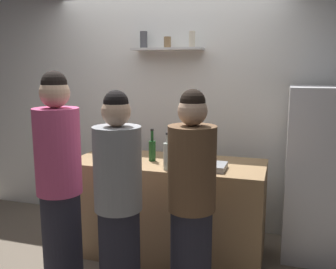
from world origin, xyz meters
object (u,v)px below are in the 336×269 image
at_px(utensil_holder, 109,157).
at_px(wine_bottle_green_glass, 152,150).
at_px(refrigerator, 319,174).
at_px(person_grey_hoodie, 118,205).
at_px(wine_bottle_pale_glass, 168,155).
at_px(person_brown_jacket, 191,205).
at_px(person_pink_top, 60,187).
at_px(water_bottle_plastic, 96,143).
at_px(baking_pan, 206,166).

height_order(utensil_holder, wine_bottle_green_glass, wine_bottle_green_glass).
relative_size(refrigerator, person_grey_hoodie, 0.99).
relative_size(wine_bottle_pale_glass, person_brown_jacket, 0.20).
height_order(person_pink_top, person_grey_hoodie, person_pink_top).
xyz_separation_m(refrigerator, person_brown_jacket, (-0.93, -1.09, -0.00)).
bearing_deg(water_bottle_plastic, wine_bottle_pale_glass, -19.92).
bearing_deg(wine_bottle_green_glass, wine_bottle_pale_glass, -47.53).
distance_m(utensil_holder, person_grey_hoodie, 0.76).
bearing_deg(baking_pan, person_brown_jacket, -88.50).
distance_m(person_pink_top, person_grey_hoodie, 0.50).
bearing_deg(person_grey_hoodie, utensil_holder, 20.66).
relative_size(water_bottle_plastic, person_pink_top, 0.15).
xyz_separation_m(refrigerator, wine_bottle_green_glass, (-1.47, -0.39, 0.21)).
bearing_deg(wine_bottle_pale_glass, person_pink_top, -140.30).
bearing_deg(utensil_holder, person_brown_jacket, -29.07).
relative_size(utensil_holder, wine_bottle_pale_glass, 0.69).
bearing_deg(wine_bottle_green_glass, water_bottle_plastic, 174.92).
xyz_separation_m(refrigerator, water_bottle_plastic, (-2.08, -0.34, 0.22)).
distance_m(refrigerator, utensil_holder, 1.91).
height_order(refrigerator, wine_bottle_pale_glass, refrigerator).
distance_m(baking_pan, water_bottle_plastic, 1.15).
height_order(water_bottle_plastic, person_grey_hoodie, person_grey_hoodie).
distance_m(refrigerator, person_grey_hoodie, 1.89).
bearing_deg(wine_bottle_pale_glass, person_grey_hoodie, -107.11).
height_order(wine_bottle_pale_glass, wine_bottle_green_glass, wine_bottle_pale_glass).
bearing_deg(person_pink_top, water_bottle_plastic, 164.41).
xyz_separation_m(person_pink_top, person_grey_hoodie, (0.50, -0.03, -0.07)).
relative_size(water_bottle_plastic, person_grey_hoodie, 0.16).
height_order(utensil_holder, person_pink_top, person_pink_top).
xyz_separation_m(utensil_holder, water_bottle_plastic, (-0.27, 0.27, 0.05)).
bearing_deg(refrigerator, wine_bottle_green_glass, -165.20).
bearing_deg(person_grey_hoodie, refrigerator, -59.56).
bearing_deg(person_pink_top, baking_pan, 99.26).
bearing_deg(wine_bottle_pale_glass, utensil_holder, 176.53).
bearing_deg(baking_pan, person_pink_top, -145.27).
height_order(person_brown_jacket, person_grey_hoodie, person_brown_jacket).
distance_m(refrigerator, baking_pan, 1.09).
distance_m(person_brown_jacket, person_grey_hoodie, 0.52).
xyz_separation_m(wine_bottle_pale_glass, person_grey_hoodie, (-0.18, -0.60, -0.24)).
bearing_deg(utensil_holder, baking_pan, 5.46).
distance_m(wine_bottle_green_glass, person_grey_hoodie, 0.87).
relative_size(wine_bottle_green_glass, person_pink_top, 0.17).
bearing_deg(person_grey_hoodie, wine_bottle_pale_glass, -27.43).
relative_size(baking_pan, person_grey_hoodie, 0.21).
distance_m(wine_bottle_pale_glass, person_grey_hoodie, 0.67).
xyz_separation_m(wine_bottle_pale_glass, person_brown_jacket, (0.32, -0.45, -0.23)).
xyz_separation_m(baking_pan, person_grey_hoodie, (-0.49, -0.71, -0.14)).
distance_m(water_bottle_plastic, person_pink_top, 0.89).
xyz_separation_m(refrigerator, person_grey_hoodie, (-1.43, -1.23, -0.01)).
relative_size(refrigerator, baking_pan, 4.66).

